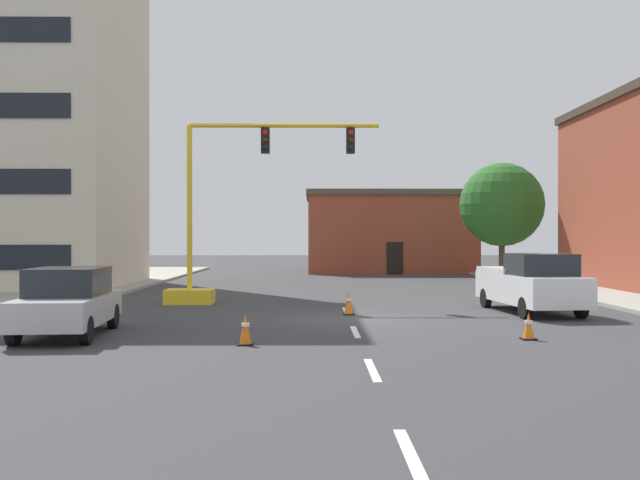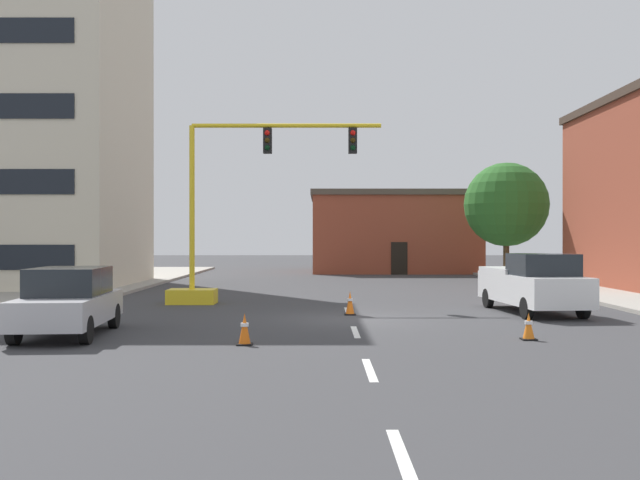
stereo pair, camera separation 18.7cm
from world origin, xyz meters
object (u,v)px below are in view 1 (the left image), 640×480
at_px(tree_right_far, 502,205).
at_px(traffic_cone_roadside_b, 529,326).
at_px(pickup_truck_white, 531,284).
at_px(sedan_silver_near_left, 68,301).
at_px(traffic_cone_roadside_a, 349,303).
at_px(traffic_signal_gantry, 216,246).
at_px(traffic_cone_roadside_c, 245,330).

height_order(tree_right_far, traffic_cone_roadside_b, tree_right_far).
bearing_deg(tree_right_far, pickup_truck_white, -101.92).
xyz_separation_m(tree_right_far, pickup_truck_white, (-4.09, -19.37, -3.51)).
bearing_deg(traffic_cone_roadside_b, tree_right_far, 76.74).
distance_m(tree_right_far, sedan_silver_near_left, 30.74).
bearing_deg(traffic_cone_roadside_a, traffic_signal_gantry, 140.58).
relative_size(traffic_signal_gantry, traffic_cone_roadside_c, 10.82).
bearing_deg(traffic_signal_gantry, tree_right_far, 46.76).
xyz_separation_m(traffic_signal_gantry, pickup_truck_white, (10.96, -3.38, -1.21)).
distance_m(pickup_truck_white, traffic_cone_roadside_a, 6.17).
xyz_separation_m(pickup_truck_white, traffic_cone_roadside_b, (-1.97, -6.35, -0.65)).
relative_size(tree_right_far, sedan_silver_near_left, 1.52).
distance_m(tree_right_far, traffic_cone_roadside_a, 22.81).
bearing_deg(sedan_silver_near_left, traffic_signal_gantry, 74.05).
height_order(pickup_truck_white, traffic_cone_roadside_c, pickup_truck_white).
bearing_deg(tree_right_far, traffic_cone_roadside_c, -115.97).
bearing_deg(sedan_silver_near_left, traffic_cone_roadside_c, -19.03).
height_order(traffic_cone_roadside_b, traffic_cone_roadside_c, traffic_cone_roadside_c).
bearing_deg(traffic_cone_roadside_c, tree_right_far, 64.03).
bearing_deg(traffic_cone_roadside_c, pickup_truck_white, 39.09).
bearing_deg(tree_right_far, traffic_cone_roadside_b, -103.26).
height_order(pickup_truck_white, traffic_cone_roadside_a, pickup_truck_white).
relative_size(tree_right_far, traffic_cone_roadside_a, 9.04).
xyz_separation_m(tree_right_far, sedan_silver_near_left, (-17.60, -24.95, -3.59)).
height_order(traffic_signal_gantry, pickup_truck_white, traffic_signal_gantry).
xyz_separation_m(traffic_signal_gantry, traffic_cone_roadside_a, (4.84, -3.98, -1.80)).
height_order(sedan_silver_near_left, traffic_cone_roadside_c, sedan_silver_near_left).
bearing_deg(pickup_truck_white, traffic_cone_roadside_b, -107.26).
xyz_separation_m(tree_right_far, traffic_cone_roadside_b, (-6.06, -25.72, -4.15)).
distance_m(pickup_truck_white, traffic_cone_roadside_b, 6.68).
distance_m(sedan_silver_near_left, traffic_cone_roadside_c, 4.97).
relative_size(sedan_silver_near_left, traffic_cone_roadside_a, 5.96).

